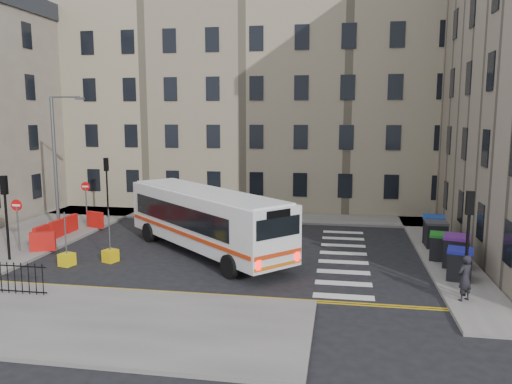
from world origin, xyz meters
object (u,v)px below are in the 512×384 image
(wheelie_bin_e, at_px, (433,229))
(bollard_chevron, at_px, (67,260))
(wheelie_bin_c, at_px, (440,246))
(bollard_yellow, at_px, (110,256))
(bus, at_px, (205,218))
(wheelie_bin_a, at_px, (460,264))
(streetlamp, at_px, (55,162))
(wheelie_bin_d, at_px, (436,234))
(wheelie_bin_b, at_px, (456,251))
(pedestrian, at_px, (465,278))

(wheelie_bin_e, relative_size, bollard_chevron, 2.47)
(wheelie_bin_c, height_order, bollard_yellow, wheelie_bin_c)
(bus, distance_m, wheelie_bin_a, 12.28)
(wheelie_bin_a, height_order, bollard_chevron, wheelie_bin_a)
(streetlamp, relative_size, wheelie_bin_d, 5.85)
(wheelie_bin_e, distance_m, bollard_yellow, 17.27)
(streetlamp, distance_m, wheelie_bin_d, 22.11)
(wheelie_bin_b, height_order, wheelie_bin_c, wheelie_bin_b)
(wheelie_bin_d, xyz_separation_m, bollard_yellow, (-16.04, -5.02, -0.55))
(streetlamp, height_order, wheelie_bin_b, streetlamp)
(wheelie_bin_b, bearing_deg, wheelie_bin_d, 110.40)
(streetlamp, relative_size, bollard_yellow, 13.57)
(bollard_yellow, bearing_deg, streetlamp, 138.83)
(streetlamp, bearing_deg, wheelie_bin_c, -6.33)
(pedestrian, xyz_separation_m, bollard_chevron, (-17.42, 2.02, -0.73))
(wheelie_bin_a, xyz_separation_m, bollard_yellow, (-16.08, 0.32, -0.51))
(wheelie_bin_a, distance_m, bollard_chevron, 17.85)
(wheelie_bin_b, distance_m, pedestrian, 4.60)
(wheelie_bin_a, xyz_separation_m, wheelie_bin_c, (-0.24, 2.98, -0.01))
(wheelie_bin_c, distance_m, pedestrian, 5.64)
(pedestrian, bearing_deg, wheelie_bin_d, -128.25)
(wheelie_bin_b, distance_m, bollard_yellow, 16.43)
(streetlamp, distance_m, pedestrian, 23.16)
(wheelie_bin_d, bearing_deg, streetlamp, -179.63)
(wheelie_bin_c, xyz_separation_m, wheelie_bin_d, (0.21, 2.36, 0.06))
(bollard_chevron, bearing_deg, streetlamp, 123.88)
(streetlamp, height_order, bollard_chevron, streetlamp)
(wheelie_bin_c, height_order, bollard_chevron, wheelie_bin_c)
(streetlamp, distance_m, wheelie_bin_a, 22.79)
(wheelie_bin_e, xyz_separation_m, bollard_chevron, (-17.86, -7.16, -0.58))
(wheelie_bin_a, bearing_deg, wheelie_bin_b, 96.35)
(streetlamp, xyz_separation_m, wheelie_bin_b, (22.13, -3.48, -3.45))
(pedestrian, distance_m, bollard_yellow, 15.97)
(bus, relative_size, wheelie_bin_b, 6.61)
(bus, bearing_deg, wheelie_bin_b, -50.58)
(bus, xyz_separation_m, pedestrian, (11.53, -5.33, -0.83))
(wheelie_bin_d, xyz_separation_m, bollard_chevron, (-17.79, -5.97, -0.55))
(wheelie_bin_b, xyz_separation_m, wheelie_bin_e, (-0.24, 4.63, -0.01))
(wheelie_bin_d, xyz_separation_m, wheelie_bin_e, (0.07, 1.19, 0.03))
(wheelie_bin_e, bearing_deg, bollard_yellow, -149.15)
(wheelie_bin_a, relative_size, wheelie_bin_c, 1.06)
(bus, distance_m, pedestrian, 12.73)
(wheelie_bin_a, distance_m, bollard_yellow, 16.09)
(wheelie_bin_e, relative_size, pedestrian, 0.85)
(wheelie_bin_b, bearing_deg, wheelie_bin_c, 130.53)
(wheelie_bin_c, relative_size, pedestrian, 0.76)
(bus, bearing_deg, wheelie_bin_d, -34.31)
(bollard_yellow, distance_m, bollard_chevron, 1.99)
(wheelie_bin_a, distance_m, wheelie_bin_e, 6.53)
(streetlamp, distance_m, bus, 10.59)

